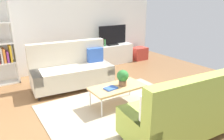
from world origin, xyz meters
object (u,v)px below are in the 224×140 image
at_px(tv, 113,36).
at_px(storage_trunk, 139,53).
at_px(coffee_table, 117,88).
at_px(table_book_0, 111,88).
at_px(tv_console, 112,54).
at_px(bottle_1, 105,43).
at_px(couch_green, 184,112).
at_px(vase_0, 96,44).
at_px(couch_beige, 72,70).
at_px(bottle_0, 102,44).
at_px(potted_plant, 123,77).

distance_m(tv, storage_trunk, 1.32).
xyz_separation_m(coffee_table, table_book_0, (-0.18, -0.03, 0.04)).
height_order(tv_console, storage_trunk, tv_console).
bearing_deg(table_book_0, tv, 56.23).
bearing_deg(table_book_0, bottle_1, 61.15).
height_order(storage_trunk, bottle_1, bottle_1).
distance_m(couch_green, vase_0, 4.08).
bearing_deg(tv_console, bottle_1, -172.69).
height_order(coffee_table, table_book_0, table_book_0).
height_order(couch_beige, vase_0, couch_beige).
height_order(couch_beige, coffee_table, couch_beige).
height_order(tv, table_book_0, tv).
distance_m(bottle_0, bottle_1, 0.11).
bearing_deg(coffee_table, vase_0, 69.84).
xyz_separation_m(couch_green, potted_plant, (-0.17, 1.40, 0.16)).
relative_size(couch_beige, storage_trunk, 3.79).
distance_m(couch_beige, bottle_0, 1.87).
height_order(tv, bottle_1, tv).
bearing_deg(bottle_1, couch_green, -103.48).
distance_m(couch_beige, tv_console, 2.22).
bearing_deg(storage_trunk, bottle_0, 177.75).
xyz_separation_m(couch_beige, bottle_0, (1.49, 1.09, 0.30)).
xyz_separation_m(couch_green, table_book_0, (-0.46, 1.39, -0.01)).
bearing_deg(coffee_table, bottle_1, 64.01).
bearing_deg(potted_plant, tv_console, 61.06).
xyz_separation_m(storage_trunk, bottle_0, (-1.53, 0.06, 0.52)).
distance_m(tv_console, tv, 0.63).
bearing_deg(storage_trunk, coffee_table, -137.13).
bearing_deg(vase_0, coffee_table, -110.16).
relative_size(coffee_table, potted_plant, 3.32).
height_order(vase_0, bottle_1, bottle_1).
height_order(table_book_0, bottle_0, bottle_0).
bearing_deg(vase_0, bottle_0, -30.20).
bearing_deg(couch_green, storage_trunk, 63.70).
bearing_deg(couch_beige, tv_console, -144.09).
relative_size(potted_plant, bottle_0, 1.65).
bearing_deg(couch_beige, vase_0, -133.15).
xyz_separation_m(coffee_table, potted_plant, (0.11, -0.02, 0.21)).
xyz_separation_m(tv, storage_trunk, (1.10, -0.08, -0.73)).
bearing_deg(couch_green, tv_console, 77.51).
height_order(couch_green, bottle_0, couch_green).
xyz_separation_m(table_book_0, vase_0, (1.13, 2.63, 0.29)).
relative_size(couch_green, bottle_0, 9.82).
bearing_deg(bottle_1, table_book_0, -118.85).
bearing_deg(table_book_0, potted_plant, 2.32).
distance_m(coffee_table, vase_0, 2.78).
distance_m(table_book_0, bottle_1, 2.91).
relative_size(couch_green, tv_console, 1.40).
relative_size(couch_green, table_book_0, 8.19).
bearing_deg(storage_trunk, couch_green, -121.34).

